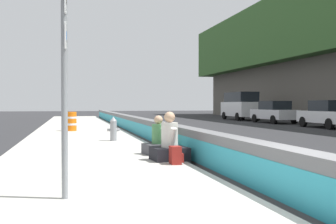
# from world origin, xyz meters

# --- Properties ---
(ground_plane) EXTENTS (160.00, 160.00, 0.00)m
(ground_plane) POSITION_xyz_m (0.00, 0.00, 0.00)
(ground_plane) COLOR #2B2B2D
(ground_plane) RESTS_ON ground
(sidewalk_strip) EXTENTS (80.00, 4.40, 0.14)m
(sidewalk_strip) POSITION_xyz_m (0.00, 2.65, 0.07)
(sidewalk_strip) COLOR #B5B2A8
(sidewalk_strip) RESTS_ON ground_plane
(jersey_barrier) EXTENTS (76.00, 0.45, 0.85)m
(jersey_barrier) POSITION_xyz_m (0.00, 0.00, 0.42)
(jersey_barrier) COLOR slate
(jersey_barrier) RESTS_ON ground_plane
(route_sign_post) EXTENTS (0.44, 0.09, 3.60)m
(route_sign_post) POSITION_xyz_m (0.98, 3.17, 2.23)
(route_sign_post) COLOR gray
(route_sign_post) RESTS_ON sidewalk_strip
(fire_hydrant) EXTENTS (0.26, 0.46, 0.88)m
(fire_hydrant) POSITION_xyz_m (9.83, 1.58, 0.59)
(fire_hydrant) COLOR gray
(fire_hydrant) RESTS_ON sidewalk_strip
(seated_person_foreground) EXTENTS (0.78, 0.90, 1.16)m
(seated_person_foreground) POSITION_xyz_m (4.42, 0.79, 0.50)
(seated_person_foreground) COLOR black
(seated_person_foreground) RESTS_ON sidewalk_strip
(seated_person_middle) EXTENTS (0.76, 0.85, 1.04)m
(seated_person_middle) POSITION_xyz_m (5.63, 0.80, 0.47)
(seated_person_middle) COLOR #424247
(seated_person_middle) RESTS_ON sidewalk_strip
(backpack) EXTENTS (0.32, 0.28, 0.40)m
(backpack) POSITION_xyz_m (3.79, 0.80, 0.33)
(backpack) COLOR maroon
(backpack) RESTS_ON sidewalk_strip
(construction_barrel) EXTENTS (0.54, 0.54, 0.95)m
(construction_barrel) POSITION_xyz_m (15.71, 3.07, 0.62)
(construction_barrel) COLOR orange
(construction_barrel) RESTS_ON sidewalk_strip
(parked_car_fourth) EXTENTS (4.57, 2.08, 1.71)m
(parked_car_fourth) POSITION_xyz_m (16.74, -12.32, 0.86)
(parked_car_fourth) COLOR silver
(parked_car_fourth) RESTS_ON ground_plane
(parked_car_midline) EXTENTS (4.56, 2.06, 1.71)m
(parked_car_midline) POSITION_xyz_m (23.30, -12.18, 0.86)
(parked_car_midline) COLOR silver
(parked_car_midline) RESTS_ON ground_plane
(parked_car_far) EXTENTS (5.13, 2.16, 2.56)m
(parked_car_far) POSITION_xyz_m (29.59, -12.16, 1.35)
(parked_car_far) COLOR silver
(parked_car_far) RESTS_ON ground_plane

